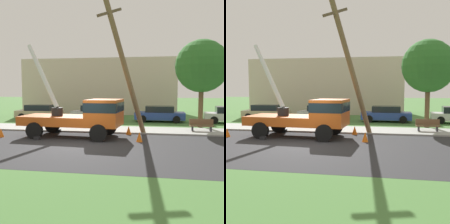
{
  "view_description": "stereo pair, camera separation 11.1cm",
  "coord_description": "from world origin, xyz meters",
  "views": [
    {
      "loc": [
        4.2,
        -13.45,
        3.04
      ],
      "look_at": [
        1.22,
        3.87,
        1.48
      ],
      "focal_mm": 43.83,
      "sensor_mm": 36.0,
      "label": 1
    },
    {
      "loc": [
        4.31,
        -13.43,
        3.04
      ],
      "look_at": [
        1.22,
        3.87,
        1.48
      ],
      "focal_mm": 43.83,
      "sensor_mm": 36.0,
      "label": 2
    }
  ],
  "objects": [
    {
      "name": "ground_plane",
      "position": [
        0.0,
        12.0,
        0.0
      ],
      "size": [
        120.0,
        120.0,
        0.0
      ],
      "primitive_type": "plane",
      "color": "#477538"
    },
    {
      "name": "road_asphalt",
      "position": [
        0.0,
        0.0,
        0.0
      ],
      "size": [
        80.0,
        8.61,
        0.01
      ],
      "primitive_type": "cube",
      "color": "#2B2B2D",
      "rests_on": "ground"
    },
    {
      "name": "sidewalk_strip",
      "position": [
        0.0,
        5.78,
        0.05
      ],
      "size": [
        80.0,
        2.94,
        0.1
      ],
      "primitive_type": "cube",
      "color": "#9E9E99",
      "rests_on": "ground"
    },
    {
      "name": "utility_truck",
      "position": [
        -0.3,
        2.66,
        1.41
      ],
      "size": [
        6.75,
        3.21,
        5.98
      ],
      "color": "#C65119",
      "rests_on": "ground"
    },
    {
      "name": "leaning_utility_pole",
      "position": [
        2.11,
        3.34,
        4.34
      ],
      "size": [
        2.77,
        3.07,
        8.5
      ],
      "color": "brown",
      "rests_on": "ground"
    },
    {
      "name": "traffic_cone_ahead",
      "position": [
        3.15,
        1.8,
        0.28
      ],
      "size": [
        0.36,
        0.36,
        0.56
      ],
      "primitive_type": "cone",
      "color": "orange",
      "rests_on": "ground"
    },
    {
      "name": "traffic_cone_behind",
      "position": [
        -5.4,
        1.85,
        0.28
      ],
      "size": [
        0.36,
        0.36,
        0.56
      ],
      "primitive_type": "cone",
      "color": "orange",
      "rests_on": "ground"
    },
    {
      "name": "traffic_cone_curbside",
      "position": [
        2.28,
        4.09,
        0.28
      ],
      "size": [
        0.36,
        0.36,
        0.56
      ],
      "primitive_type": "cone",
      "color": "orange",
      "rests_on": "ground"
    },
    {
      "name": "parked_sedan_tan",
      "position": [
        -7.15,
        11.31,
        0.71
      ],
      "size": [
        4.52,
        2.23,
        1.42
      ],
      "color": "tan",
      "rests_on": "ground"
    },
    {
      "name": "parked_sedan_silver",
      "position": [
        -1.63,
        11.48,
        0.71
      ],
      "size": [
        4.52,
        2.22,
        1.42
      ],
      "color": "#B7B7BF",
      "rests_on": "ground"
    },
    {
      "name": "parked_sedan_blue",
      "position": [
        4.28,
        11.34,
        0.71
      ],
      "size": [
        4.42,
        2.04,
        1.42
      ],
      "color": "#263F99",
      "rests_on": "ground"
    },
    {
      "name": "park_bench",
      "position": [
        7.09,
        5.84,
        0.46
      ],
      "size": [
        1.6,
        0.45,
        0.9
      ],
      "color": "brown",
      "rests_on": "ground"
    },
    {
      "name": "roadside_tree_near",
      "position": [
        7.38,
        8.33,
        4.67
      ],
      "size": [
        4.0,
        4.0,
        6.69
      ],
      "color": "brown",
      "rests_on": "ground"
    },
    {
      "name": "lowrise_building_backdrop",
      "position": [
        -2.83,
        19.74,
        3.2
      ],
      "size": [
        18.0,
        6.0,
        6.4
      ],
      "primitive_type": "cube",
      "color": "beige",
      "rests_on": "ground"
    }
  ]
}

